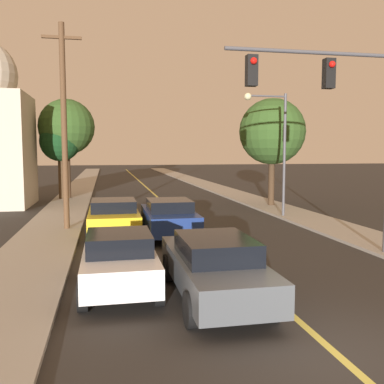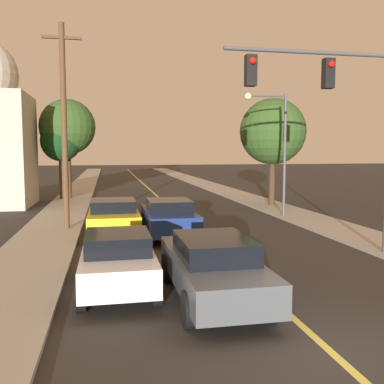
% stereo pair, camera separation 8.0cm
% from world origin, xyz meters
% --- Properties ---
extents(ground_plane, '(200.00, 200.00, 0.00)m').
position_xyz_m(ground_plane, '(0.00, 0.00, 0.00)').
color(ground_plane, '#2D2B28').
extents(road_surface, '(9.62, 80.00, 0.01)m').
position_xyz_m(road_surface, '(0.00, 36.00, 0.01)').
color(road_surface, '#2D2B28').
rests_on(road_surface, ground).
extents(sidewalk_left, '(2.50, 80.00, 0.12)m').
position_xyz_m(sidewalk_left, '(-6.06, 36.00, 0.06)').
color(sidewalk_left, '#9E998E').
rests_on(sidewalk_left, ground).
extents(sidewalk_right, '(2.50, 80.00, 0.12)m').
position_xyz_m(sidewalk_right, '(6.06, 36.00, 0.06)').
color(sidewalk_right, '#9E998E').
rests_on(sidewalk_right, ground).
extents(car_near_lane_front, '(1.89, 4.83, 1.49)m').
position_xyz_m(car_near_lane_front, '(-1.35, 3.01, 0.79)').
color(car_near_lane_front, '#474C51').
rests_on(car_near_lane_front, ground).
extents(car_near_lane_second, '(1.97, 4.32, 1.53)m').
position_xyz_m(car_near_lane_second, '(-1.35, 10.13, 0.82)').
color(car_near_lane_second, navy).
rests_on(car_near_lane_second, ground).
extents(car_outer_lane_front, '(1.84, 3.93, 1.47)m').
position_xyz_m(car_outer_lane_front, '(-3.46, 4.03, 0.78)').
color(car_outer_lane_front, white).
rests_on(car_outer_lane_front, ground).
extents(car_outer_lane_second, '(2.09, 4.42, 1.47)m').
position_xyz_m(car_outer_lane_second, '(-3.46, 11.18, 0.77)').
color(car_outer_lane_second, gold).
rests_on(car_outer_lane_second, ground).
extents(traffic_signal_mast, '(5.61, 0.42, 6.51)m').
position_xyz_m(traffic_signal_mast, '(3.43, 5.95, 4.80)').
color(traffic_signal_mast, '#47474C').
rests_on(traffic_signal_mast, ground).
extents(streetlamp_right, '(2.23, 0.36, 6.16)m').
position_xyz_m(streetlamp_right, '(4.57, 14.08, 4.19)').
color(streetlamp_right, '#47474C').
rests_on(streetlamp_right, ground).
extents(utility_pole_left, '(1.60, 0.24, 8.54)m').
position_xyz_m(utility_pole_left, '(-5.41, 12.44, 4.55)').
color(utility_pole_left, '#513823').
rests_on(utility_pole_left, ground).
extents(tree_left_near, '(2.78, 2.78, 5.36)m').
position_xyz_m(tree_left_near, '(-6.77, 24.49, 4.04)').
color(tree_left_near, '#4C3823').
rests_on(tree_left_near, ground).
extents(tree_left_far, '(3.86, 3.86, 6.90)m').
position_xyz_m(tree_left_far, '(-6.35, 24.90, 5.06)').
color(tree_left_far, '#3D2B1C').
rests_on(tree_left_far, ground).
extents(tree_right_near, '(3.98, 3.98, 6.46)m').
position_xyz_m(tree_right_near, '(6.18, 18.26, 4.57)').
color(tree_right_near, '#3D2B1C').
rests_on(tree_right_near, ground).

